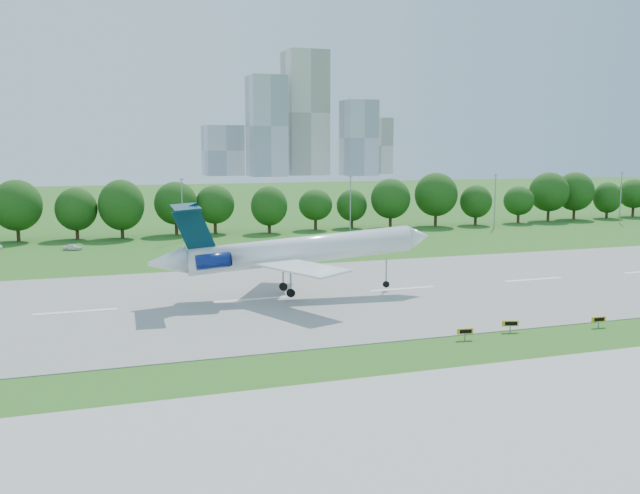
# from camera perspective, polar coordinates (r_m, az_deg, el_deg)

# --- Properties ---
(ground) EXTENTS (600.00, 600.00, 0.00)m
(ground) POSITION_cam_1_polar(r_m,az_deg,el_deg) (71.56, 15.29, -7.04)
(ground) COLOR #286219
(ground) RESTS_ON ground
(runway) EXTENTS (400.00, 45.00, 0.08)m
(runway) POSITION_cam_1_polar(r_m,az_deg,el_deg) (92.70, 6.60, -3.37)
(runway) COLOR gray
(runway) RESTS_ON ground
(tree_line) EXTENTS (288.40, 8.40, 10.40)m
(tree_line) POSITION_cam_1_polar(r_m,az_deg,el_deg) (154.53, -4.11, 3.51)
(tree_line) COLOR #382314
(tree_line) RESTS_ON ground
(light_poles) EXTENTS (175.90, 0.25, 12.19)m
(light_poles) POSITION_cam_1_polar(r_m,az_deg,el_deg) (144.25, -4.06, 3.25)
(light_poles) COLOR gray
(light_poles) RESTS_ON ground
(skyline) EXTENTS (127.00, 52.00, 80.00)m
(skyline) POSITION_cam_1_polar(r_m,az_deg,el_deg) (468.96, -1.61, 9.49)
(skyline) COLOR #B2B2B7
(skyline) RESTS_ON ground
(airliner) EXTENTS (35.44, 25.73, 11.43)m
(airliner) POSITION_cam_1_polar(r_m,az_deg,el_deg) (86.37, -2.62, -0.27)
(airliner) COLOR white
(airliner) RESTS_ON ground
(taxi_sign_left) EXTENTS (1.59, 0.43, 1.11)m
(taxi_sign_left) POSITION_cam_1_polar(r_m,az_deg,el_deg) (69.65, 11.53, -6.63)
(taxi_sign_left) COLOR gray
(taxi_sign_left) RESTS_ON ground
(taxi_sign_centre) EXTENTS (1.65, 0.61, 1.16)m
(taxi_sign_centre) POSITION_cam_1_polar(r_m,az_deg,el_deg) (73.54, 14.98, -5.94)
(taxi_sign_centre) COLOR gray
(taxi_sign_centre) RESTS_ON ground
(taxi_sign_right) EXTENTS (1.57, 0.31, 1.10)m
(taxi_sign_right) POSITION_cam_1_polar(r_m,az_deg,el_deg) (78.27, 21.40, -5.42)
(taxi_sign_right) COLOR gray
(taxi_sign_right) RESTS_ON ground
(service_vehicle_b) EXTENTS (3.46, 2.06, 1.10)m
(service_vehicle_b) POSITION_cam_1_polar(r_m,az_deg,el_deg) (134.29, -19.19, -0.01)
(service_vehicle_b) COLOR white
(service_vehicle_b) RESTS_ON ground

